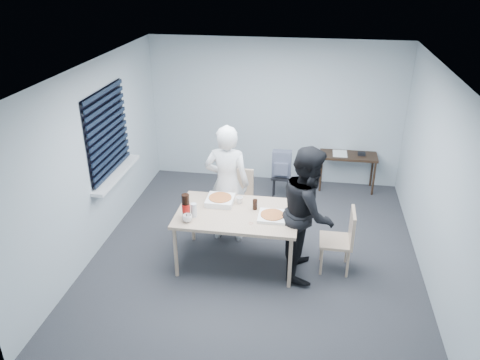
% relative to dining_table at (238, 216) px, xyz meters
% --- Properties ---
extents(room, '(5.00, 5.00, 5.00)m').
position_rel_dining_table_xyz_m(room, '(-1.97, 0.66, 0.72)').
color(room, '#28292D').
rests_on(room, ground).
extents(dining_table, '(1.60, 1.01, 0.78)m').
position_rel_dining_table_xyz_m(dining_table, '(0.00, 0.00, 0.00)').
color(dining_table, tan).
rests_on(dining_table, ground).
extents(chair_far, '(0.42, 0.42, 0.89)m').
position_rel_dining_table_xyz_m(chair_far, '(-0.15, 1.03, -0.21)').
color(chair_far, tan).
rests_on(chair_far, ground).
extents(chair_right, '(0.42, 0.42, 0.89)m').
position_rel_dining_table_xyz_m(chair_right, '(1.39, 0.05, -0.21)').
color(chair_right, tan).
rests_on(chair_right, ground).
extents(person_white, '(0.65, 0.42, 1.77)m').
position_rel_dining_table_xyz_m(person_white, '(-0.25, 0.59, 0.17)').
color(person_white, silver).
rests_on(person_white, ground).
extents(person_black, '(0.47, 0.86, 1.77)m').
position_rel_dining_table_xyz_m(person_black, '(0.92, -0.04, 0.17)').
color(person_black, black).
rests_on(person_black, ground).
extents(side_table, '(1.00, 0.44, 0.66)m').
position_rel_dining_table_xyz_m(side_table, '(1.56, 2.54, -0.13)').
color(side_table, '#312215').
rests_on(side_table, ground).
extents(stool, '(0.32, 0.32, 0.45)m').
position_rel_dining_table_xyz_m(stool, '(0.43, 1.95, -0.38)').
color(stool, black).
rests_on(stool, ground).
extents(backpack, '(0.32, 0.23, 0.45)m').
position_rel_dining_table_xyz_m(backpack, '(0.43, 1.94, -0.06)').
color(backpack, '#585C66').
rests_on(backpack, stool).
extents(pizza_box_a, '(0.36, 0.36, 0.09)m').
position_rel_dining_table_xyz_m(pizza_box_a, '(-0.28, 0.22, 0.10)').
color(pizza_box_a, white).
rests_on(pizza_box_a, dining_table).
extents(pizza_box_b, '(0.36, 0.36, 0.05)m').
position_rel_dining_table_xyz_m(pizza_box_b, '(0.46, -0.06, 0.08)').
color(pizza_box_b, white).
rests_on(pizza_box_b, dining_table).
extents(mug_a, '(0.17, 0.17, 0.10)m').
position_rel_dining_table_xyz_m(mug_a, '(-0.59, -0.33, 0.11)').
color(mug_a, white).
rests_on(mug_a, dining_table).
extents(mug_b, '(0.10, 0.10, 0.09)m').
position_rel_dining_table_xyz_m(mug_b, '(-0.02, 0.26, 0.11)').
color(mug_b, white).
rests_on(mug_b, dining_table).
extents(cola_glass, '(0.08, 0.08, 0.14)m').
position_rel_dining_table_xyz_m(cola_glass, '(0.22, 0.12, 0.13)').
color(cola_glass, black).
rests_on(cola_glass, dining_table).
extents(soda_bottle, '(0.10, 0.10, 0.33)m').
position_rel_dining_table_xyz_m(soda_bottle, '(-0.63, -0.24, 0.22)').
color(soda_bottle, black).
rests_on(soda_bottle, dining_table).
extents(plastic_cups, '(0.10, 0.10, 0.19)m').
position_rel_dining_table_xyz_m(plastic_cups, '(-0.54, -0.20, 0.15)').
color(plastic_cups, silver).
rests_on(plastic_cups, dining_table).
extents(rubber_band, '(0.06, 0.06, 0.00)m').
position_rel_dining_table_xyz_m(rubber_band, '(0.21, -0.25, 0.06)').
color(rubber_band, red).
rests_on(rubber_band, dining_table).
extents(papers, '(0.33, 0.39, 0.01)m').
position_rel_dining_table_xyz_m(papers, '(1.41, 2.56, -0.05)').
color(papers, white).
rests_on(papers, side_table).
extents(black_box, '(0.14, 0.10, 0.05)m').
position_rel_dining_table_xyz_m(black_box, '(1.78, 2.54, -0.03)').
color(black_box, black).
rests_on(black_box, side_table).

